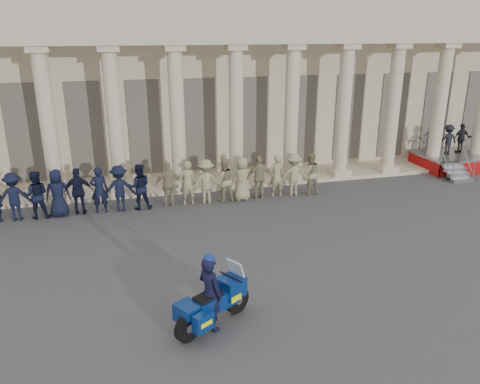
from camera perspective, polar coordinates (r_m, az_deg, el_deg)
name	(u,v)px	position (r m, az deg, el deg)	size (l,w,h in m)	color
ground	(259,271)	(14.30, 2.39, -9.54)	(90.00, 90.00, 0.00)	#3B3B3E
building	(184,74)	(27.08, -6.86, 14.08)	(40.00, 12.50, 9.00)	#BFAD8F
officer_rank	(85,191)	(19.15, -18.35, 0.12)	(19.78, 0.71, 1.87)	black
reviewing_stand	(455,146)	(26.74, 24.75, 5.12)	(3.71, 3.69, 2.28)	gray
motorcycle	(214,302)	(11.61, -3.17, -13.26)	(2.08, 1.57, 1.50)	black
rider	(210,292)	(11.35, -3.68, -12.08)	(0.75, 0.83, 2.00)	black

